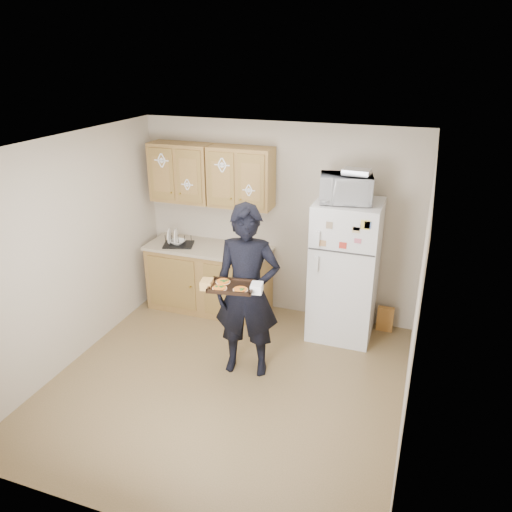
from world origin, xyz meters
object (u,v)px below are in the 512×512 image
(refrigerator, at_px, (345,271))
(baking_tray, at_px, (232,287))
(dish_rack, at_px, (178,240))
(person, at_px, (247,292))
(microwave, at_px, (346,189))

(refrigerator, xyz_separation_m, baking_tray, (-0.88, -1.40, 0.28))
(refrigerator, relative_size, dish_rack, 4.49)
(person, distance_m, baking_tray, 0.35)
(baking_tray, xyz_separation_m, dish_rack, (-1.31, 1.37, -0.16))
(refrigerator, distance_m, person, 1.38)
(person, xyz_separation_m, baking_tray, (-0.05, -0.30, 0.19))
(refrigerator, bearing_deg, person, -126.92)
(microwave, height_order, dish_rack, microwave)
(refrigerator, height_order, person, person)
(refrigerator, distance_m, dish_rack, 2.20)
(refrigerator, height_order, baking_tray, refrigerator)
(refrigerator, height_order, dish_rack, refrigerator)
(person, bearing_deg, refrigerator, 43.10)
(baking_tray, distance_m, dish_rack, 1.90)
(baking_tray, xyz_separation_m, microwave, (0.83, 1.35, 0.72))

